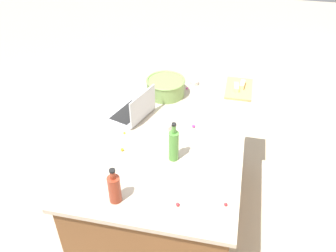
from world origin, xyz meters
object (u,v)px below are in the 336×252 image
(butter_stick_left, at_px, (236,87))
(ramekin_small, at_px, (165,126))
(laptop, at_px, (134,111))
(cutting_board, at_px, (239,89))
(mixing_bowl_large, at_px, (166,87))
(bottle_olive, at_px, (174,145))
(bottle_soy, at_px, (114,188))
(ramekin_medium, at_px, (194,83))
(butter_stick_right, at_px, (242,85))

(butter_stick_left, relative_size, ramekin_small, 1.34)
(laptop, relative_size, butter_stick_left, 3.31)
(laptop, bearing_deg, ramekin_small, 69.55)
(laptop, distance_m, ramekin_small, 0.27)
(cutting_board, relative_size, ramekin_small, 4.00)
(cutting_board, xyz_separation_m, butter_stick_left, (0.03, -0.02, 0.03))
(mixing_bowl_large, bearing_deg, bottle_olive, 16.21)
(bottle_soy, relative_size, ramekin_medium, 3.12)
(bottle_soy, height_order, ramekin_medium, bottle_soy)
(mixing_bowl_large, xyz_separation_m, ramekin_small, (0.43, 0.09, -0.05))
(laptop, xyz_separation_m, mixing_bowl_large, (-0.34, 0.15, 0.02))
(cutting_board, relative_size, butter_stick_right, 2.99)
(ramekin_small, bearing_deg, butter_stick_right, 143.05)
(mixing_bowl_large, xyz_separation_m, butter_stick_right, (-0.22, 0.58, -0.03))
(butter_stick_left, bearing_deg, laptop, -53.90)
(bottle_soy, bearing_deg, bottle_olive, 148.57)
(laptop, distance_m, butter_stick_right, 0.92)
(butter_stick_right, bearing_deg, bottle_olive, -21.60)
(ramekin_small, bearing_deg, bottle_olive, 21.75)
(ramekin_medium, bearing_deg, bottle_olive, 1.10)
(butter_stick_right, height_order, ramekin_small, butter_stick_right)
(laptop, xyz_separation_m, butter_stick_left, (-0.50, 0.69, -0.01))
(ramekin_medium, bearing_deg, butter_stick_right, 93.01)
(laptop, relative_size, cutting_board, 1.10)
(laptop, relative_size, butter_stick_right, 3.31)
(bottle_olive, xyz_separation_m, cutting_board, (-0.91, 0.35, -0.10))
(mixing_bowl_large, distance_m, butter_stick_right, 0.62)
(bottle_olive, distance_m, ramekin_small, 0.33)
(bottle_olive, relative_size, cutting_board, 0.82)
(butter_stick_right, bearing_deg, butter_stick_left, -40.92)
(cutting_board, bearing_deg, bottle_olive, -20.93)
(mixing_bowl_large, height_order, butter_stick_left, mixing_bowl_large)
(bottle_olive, distance_m, butter_stick_right, 1.01)
(bottle_soy, bearing_deg, butter_stick_left, 156.09)
(laptop, bearing_deg, ramekin_medium, 147.08)
(laptop, relative_size, ramekin_medium, 4.98)
(ramekin_small, distance_m, ramekin_medium, 0.64)
(laptop, relative_size, bottle_soy, 1.60)
(bottle_soy, relative_size, butter_stick_right, 2.07)
(bottle_olive, height_order, butter_stick_left, bottle_olive)
(bottle_soy, height_order, butter_stick_right, bottle_soy)
(bottle_olive, height_order, ramekin_small, bottle_olive)
(bottle_soy, xyz_separation_m, ramekin_medium, (-1.32, 0.22, -0.07))
(mixing_bowl_large, height_order, butter_stick_right, mixing_bowl_large)
(butter_stick_right, relative_size, ramekin_small, 1.34)
(bottle_olive, height_order, bottle_soy, bottle_olive)
(mixing_bowl_large, distance_m, ramekin_medium, 0.28)
(bottle_olive, xyz_separation_m, butter_stick_left, (-0.89, 0.33, -0.07))
(mixing_bowl_large, bearing_deg, laptop, -24.39)
(ramekin_medium, bearing_deg, bottle_soy, -9.69)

